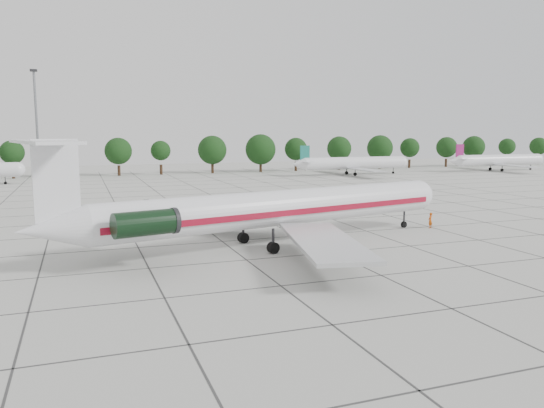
% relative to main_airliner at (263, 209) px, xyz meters
% --- Properties ---
extents(ground, '(260.00, 260.00, 0.00)m').
position_rel_main_airliner_xyz_m(ground, '(5.05, 3.77, -3.57)').
color(ground, beige).
rests_on(ground, ground).
extents(apron_joints, '(170.00, 170.00, 0.02)m').
position_rel_main_airliner_xyz_m(apron_joints, '(5.05, 18.77, -3.56)').
color(apron_joints, '#383838').
rests_on(apron_joints, ground).
extents(main_airliner, '(42.58, 32.99, 10.10)m').
position_rel_main_airliner_xyz_m(main_airliner, '(0.00, 0.00, 0.00)').
color(main_airliner, silver).
rests_on(main_airliner, ground).
extents(ground_crew, '(0.76, 0.68, 1.73)m').
position_rel_main_airliner_xyz_m(ground_crew, '(20.62, 2.94, -2.70)').
color(ground_crew, '#B8470A').
rests_on(ground_crew, ground).
extents(bg_airliner_d, '(28.24, 27.20, 7.40)m').
position_rel_main_airliner_xyz_m(bg_airliner_d, '(48.29, 70.96, -0.66)').
color(bg_airliner_d, silver).
rests_on(bg_airliner_d, ground).
extents(bg_airliner_e, '(28.24, 27.20, 7.40)m').
position_rel_main_airliner_xyz_m(bg_airliner_e, '(92.56, 69.88, -0.66)').
color(bg_airliner_e, silver).
rests_on(bg_airliner_e, ground).
extents(tree_line, '(249.86, 8.44, 10.22)m').
position_rel_main_airliner_xyz_m(tree_line, '(-6.63, 88.77, 2.41)').
color(tree_line, '#332114').
rests_on(tree_line, ground).
extents(floodlight_mast, '(1.60, 1.60, 25.45)m').
position_rel_main_airliner_xyz_m(floodlight_mast, '(-24.95, 95.77, 10.72)').
color(floodlight_mast, slate).
rests_on(floodlight_mast, ground).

